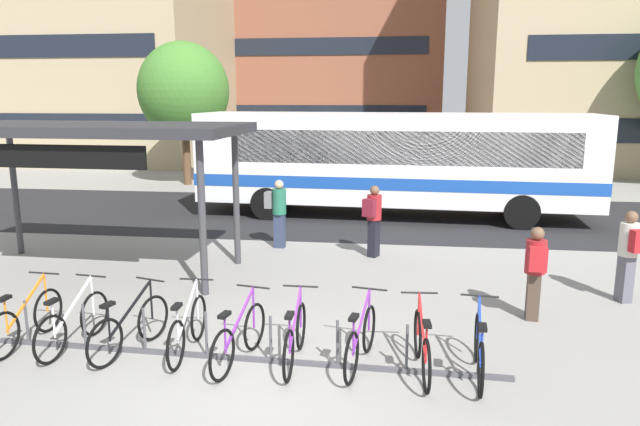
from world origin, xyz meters
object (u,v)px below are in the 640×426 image
parked_bicycle_blue_8 (479,350)px  transit_shelter (91,134)px  parked_bicycle_white_1 (73,324)px  commuter_red_pack_1 (535,267)px  commuter_grey_pack_0 (278,209)px  parked_bicycle_silver_3 (188,329)px  parked_bicycle_purple_6 (361,341)px  commuter_maroon_pack_2 (373,216)px  parked_bicycle_black_2 (130,328)px  city_bus (391,160)px  parked_bicycle_purple_5 (295,338)px  commuter_red_pack_3 (629,250)px  parked_bicycle_red_7 (422,347)px  street_tree_0 (184,91)px  parked_bicycle_orange_0 (27,320)px  parked_bicycle_purple_4 (239,338)px

parked_bicycle_blue_8 → transit_shelter: 8.71m
parked_bicycle_white_1 → commuter_red_pack_1: bearing=-67.3°
commuter_grey_pack_0 → parked_bicycle_silver_3: bearing=-85.8°
parked_bicycle_purple_6 → commuter_maroon_pack_2: commuter_maroon_pack_2 is taller
parked_bicycle_black_2 → commuter_grey_pack_0: commuter_grey_pack_0 is taller
parked_bicycle_purple_6 → parked_bicycle_blue_8: bearing=-83.5°
city_bus → parked_bicycle_purple_5: bearing=86.2°
parked_bicycle_silver_3 → commuter_red_pack_3: commuter_red_pack_3 is taller
city_bus → parked_bicycle_silver_3: 10.83m
parked_bicycle_purple_6 → parked_bicycle_blue_8: same height
parked_bicycle_black_2 → parked_bicycle_red_7: size_ratio=0.97×
parked_bicycle_white_1 → parked_bicycle_silver_3: (1.76, 0.04, 0.00)m
parked_bicycle_blue_8 → parked_bicycle_red_7: bearing=93.6°
parked_bicycle_white_1 → parked_bicycle_black_2: 0.91m
street_tree_0 → commuter_red_pack_1: bearing=-51.4°
parked_bicycle_silver_3 → parked_bicycle_blue_8: bearing=-94.5°
parked_bicycle_silver_3 → parked_bicycle_blue_8: size_ratio=1.00×
parked_bicycle_red_7 → street_tree_0: bearing=25.5°
parked_bicycle_black_2 → commuter_red_pack_3: (8.03, 3.18, 0.60)m
commuter_red_pack_1 → street_tree_0: (-11.14, 13.96, 3.01)m
parked_bicycle_orange_0 → commuter_maroon_pack_2: commuter_maroon_pack_2 is taller
commuter_red_pack_1 → commuter_maroon_pack_2: 4.55m
parked_bicycle_white_1 → street_tree_0: street_tree_0 is taller
city_bus → commuter_red_pack_3: 8.51m
parked_bicycle_white_1 → parked_bicycle_purple_5: same height
parked_bicycle_purple_5 → commuter_maroon_pack_2: 5.79m
parked_bicycle_white_1 → commuter_red_pack_1: 7.37m
city_bus → transit_shelter: 9.15m
parked_bicycle_blue_8 → commuter_grey_pack_0: 7.54m
parked_bicycle_white_1 → commuter_grey_pack_0: (1.86, 6.19, 0.60)m
transit_shelter → city_bus: bearing=49.7°
parked_bicycle_silver_3 → parked_bicycle_black_2: bearing=93.8°
parked_bicycle_purple_6 → parked_bicycle_white_1: bearing=99.8°
city_bus → commuter_red_pack_3: city_bus is taller
parked_bicycle_blue_8 → commuter_maroon_pack_2: bearing=20.9°
parked_bicycle_silver_3 → commuter_red_pack_1: 5.69m
parked_bicycle_purple_4 → commuter_red_pack_3: bearing=-51.4°
city_bus → commuter_grey_pack_0: (-2.71, -4.22, -0.79)m
commuter_red_pack_1 → parked_bicycle_black_2: bearing=114.8°
city_bus → parked_bicycle_blue_8: bearing=99.8°
commuter_grey_pack_0 → commuter_maroon_pack_2: bearing=-8.5°
parked_bicycle_orange_0 → parked_bicycle_black_2: bearing=-89.3°
parked_bicycle_purple_5 → transit_shelter: 6.67m
parked_bicycle_orange_0 → parked_bicycle_white_1: 0.77m
parked_bicycle_red_7 → transit_shelter: 8.07m
parked_bicycle_purple_6 → parked_bicycle_blue_8: 1.59m
parked_bicycle_orange_0 → street_tree_0: street_tree_0 is taller
parked_bicycle_black_2 → transit_shelter: size_ratio=0.26×
parked_bicycle_black_2 → parked_bicycle_purple_6: 3.38m
commuter_grey_pack_0 → parked_bicycle_white_1: bearing=-101.6°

